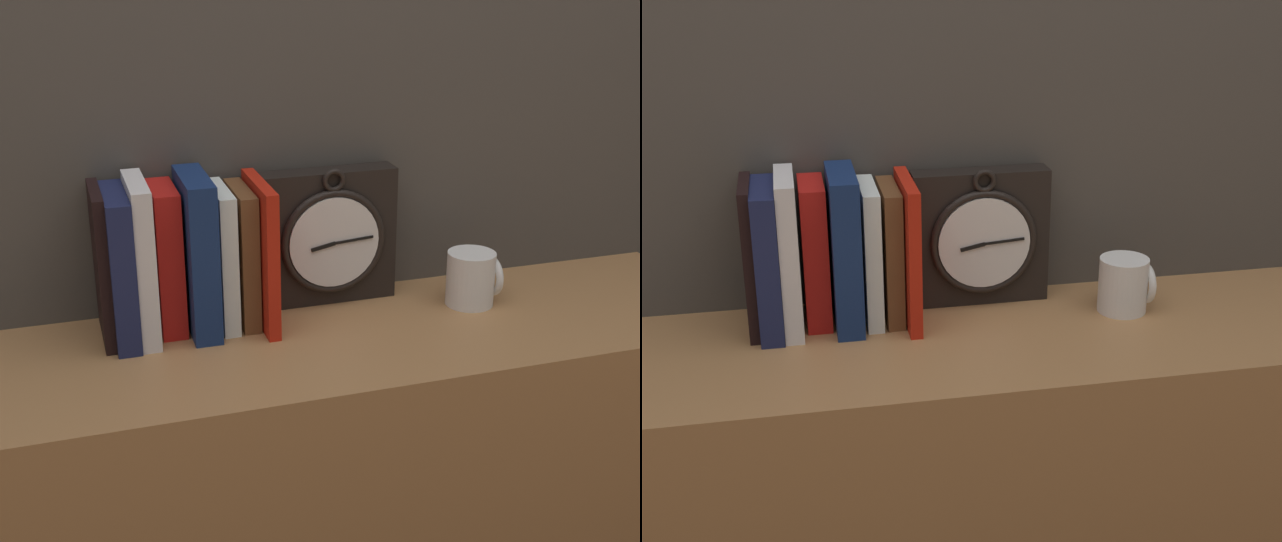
% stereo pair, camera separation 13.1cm
% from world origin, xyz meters
% --- Properties ---
extents(wall_back, '(6.00, 0.05, 2.60)m').
position_xyz_m(wall_back, '(0.00, 0.20, 1.30)').
color(wall_back, '#47423D').
rests_on(wall_back, ground_plane).
extents(clock, '(0.22, 0.06, 0.23)m').
position_xyz_m(clock, '(0.06, 0.14, 0.99)').
color(clock, black).
rests_on(clock, bookshelf).
extents(book_slot0_black, '(0.02, 0.13, 0.23)m').
position_xyz_m(book_slot0_black, '(-0.31, 0.10, 1.00)').
color(book_slot0_black, black).
rests_on(book_slot0_black, bookshelf).
extents(book_slot1_navy, '(0.04, 0.15, 0.23)m').
position_xyz_m(book_slot1_navy, '(-0.28, 0.09, 0.99)').
color(book_slot1_navy, '#19204A').
rests_on(book_slot1_navy, bookshelf).
extents(book_slot2_white, '(0.03, 0.14, 0.24)m').
position_xyz_m(book_slot2_white, '(-0.25, 0.10, 1.00)').
color(book_slot2_white, silver).
rests_on(book_slot2_white, bookshelf).
extents(book_slot3_red, '(0.04, 0.11, 0.23)m').
position_xyz_m(book_slot3_red, '(-0.21, 0.11, 0.99)').
color(book_slot3_red, red).
rests_on(book_slot3_red, bookshelf).
extents(book_slot4_navy, '(0.04, 0.15, 0.24)m').
position_xyz_m(book_slot4_navy, '(-0.16, 0.09, 1.00)').
color(book_slot4_navy, navy).
rests_on(book_slot4_navy, bookshelf).
extents(book_slot5_white, '(0.03, 0.13, 0.22)m').
position_xyz_m(book_slot5_white, '(-0.12, 0.10, 0.99)').
color(book_slot5_white, white).
rests_on(book_slot5_white, bookshelf).
extents(book_slot6_brown, '(0.03, 0.13, 0.22)m').
position_xyz_m(book_slot6_brown, '(-0.09, 0.10, 0.99)').
color(book_slot6_brown, brown).
rests_on(book_slot6_brown, bookshelf).
extents(book_slot7_red, '(0.02, 0.16, 0.23)m').
position_xyz_m(book_slot7_red, '(-0.07, 0.09, 0.99)').
color(book_slot7_red, red).
rests_on(book_slot7_red, bookshelf).
extents(mug, '(0.08, 0.08, 0.09)m').
position_xyz_m(mug, '(0.28, 0.05, 0.92)').
color(mug, white).
rests_on(mug, bookshelf).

